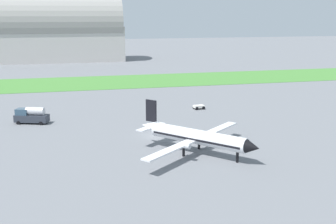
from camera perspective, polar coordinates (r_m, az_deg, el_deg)
ground_plane at (r=77.30m, az=-1.81°, el=-3.16°), size 600.00×600.00×0.00m
grass_taxiway_strip at (r=139.17m, az=-7.39°, el=3.94°), size 360.00×28.00×0.08m
airplane_foreground_turboprop at (r=67.21m, az=3.62°, el=-3.21°), size 19.98×17.94×7.47m
baggage_cart_near_gate at (r=98.91m, az=4.06°, el=0.71°), size 2.59×2.05×0.90m
fuel_truck_midfield at (r=89.84m, az=-17.52°, el=-0.44°), size 6.93×4.45×3.29m
hangar_distant at (r=205.55m, az=-15.35°, el=10.35°), size 65.41×24.42×29.90m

